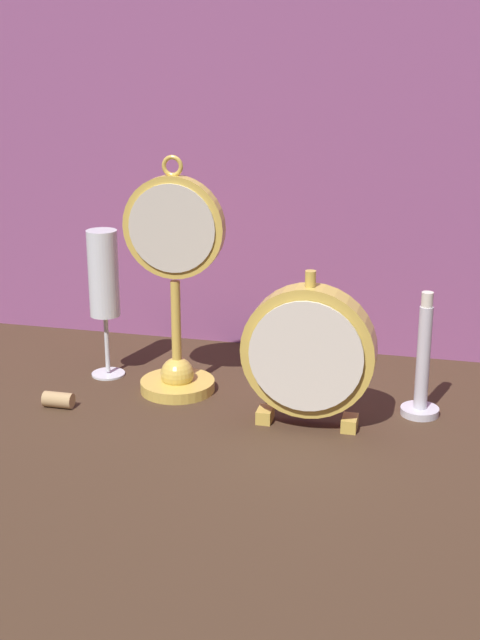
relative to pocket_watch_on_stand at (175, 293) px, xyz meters
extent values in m
plane|color=#422D1E|center=(0.10, -0.10, -0.15)|extent=(4.00, 4.00, 0.00)
cube|color=#8E4C7F|center=(0.10, 0.23, 0.23)|extent=(1.69, 0.01, 0.75)
cylinder|color=gold|center=(0.00, 0.00, -0.14)|extent=(0.11, 0.11, 0.02)
sphere|color=gold|center=(0.00, 0.00, -0.12)|extent=(0.05, 0.05, 0.05)
cylinder|color=gold|center=(0.00, 0.00, -0.06)|extent=(0.01, 0.01, 0.15)
cylinder|color=gold|center=(0.00, 0.00, 0.10)|extent=(0.14, 0.02, 0.14)
cylinder|color=beige|center=(0.00, -0.01, 0.10)|extent=(0.12, 0.00, 0.12)
torus|color=gold|center=(0.00, 0.00, 0.18)|extent=(0.03, 0.01, 0.03)
cube|color=gold|center=(0.15, -0.07, -0.14)|extent=(0.02, 0.03, 0.02)
cube|color=gold|center=(0.26, -0.07, -0.14)|extent=(0.02, 0.03, 0.02)
cylinder|color=gold|center=(0.20, -0.07, -0.04)|extent=(0.18, 0.04, 0.18)
cylinder|color=silver|center=(0.20, -0.09, -0.04)|extent=(0.15, 0.00, 0.15)
cylinder|color=gold|center=(0.20, -0.07, 0.06)|extent=(0.01, 0.01, 0.02)
cylinder|color=silver|center=(-0.12, 0.03, -0.15)|extent=(0.05, 0.05, 0.01)
cylinder|color=silver|center=(-0.12, 0.03, -0.10)|extent=(0.01, 0.01, 0.09)
cylinder|color=white|center=(-0.12, 0.03, 0.01)|extent=(0.05, 0.05, 0.13)
cylinder|color=#DBC675|center=(-0.12, 0.03, -0.01)|extent=(0.04, 0.04, 0.08)
cylinder|color=silver|center=(0.35, 0.00, -0.14)|extent=(0.05, 0.05, 0.01)
cylinder|color=silver|center=(0.35, 0.00, -0.07)|extent=(0.02, 0.02, 0.14)
cylinder|color=silver|center=(0.35, 0.00, 0.02)|extent=(0.02, 0.02, 0.02)
cylinder|color=tan|center=(-0.14, -0.10, -0.14)|extent=(0.04, 0.02, 0.02)
camera|label=1|loc=(0.37, -1.15, 0.36)|focal=50.00mm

